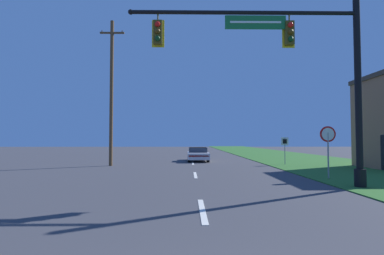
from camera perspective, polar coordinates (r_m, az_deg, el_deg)
grass_verge_right at (r=33.91m, az=18.06°, el=-5.41°), size 10.00×110.00×0.04m
road_center_line at (r=24.14m, az=0.17°, el=-6.84°), size 0.16×34.80×0.01m
signal_mast at (r=12.92m, az=20.06°, el=10.77°), size 9.41×0.47×7.83m
car_ahead at (r=26.79m, az=1.12°, el=-5.11°), size 1.85×4.48×1.19m
stop_sign at (r=15.80m, az=24.47°, el=-2.24°), size 0.76×0.07×2.50m
route_sign_post at (r=23.86m, az=17.26°, el=-3.13°), size 0.55×0.06×2.03m
utility_pole_near at (r=22.97m, az=-15.09°, el=6.84°), size 1.80×0.26×10.73m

